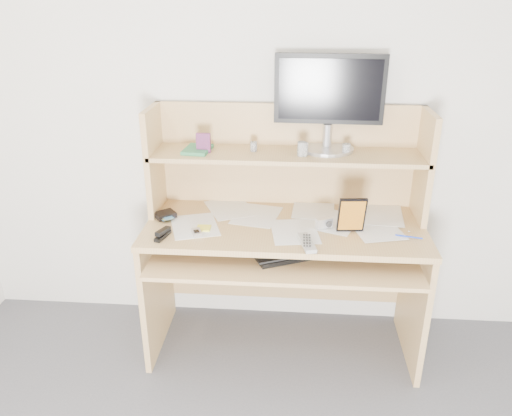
# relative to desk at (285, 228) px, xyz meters

# --- Properties ---
(back_wall) EXTENTS (3.60, 0.04, 2.50)m
(back_wall) POSITION_rel_desk_xyz_m (0.00, 0.24, 0.56)
(back_wall) COLOR silver
(back_wall) RESTS_ON floor
(desk) EXTENTS (1.40, 0.70, 1.30)m
(desk) POSITION_rel_desk_xyz_m (0.00, 0.00, 0.00)
(desk) COLOR tan
(desk) RESTS_ON floor
(paper_clutter) EXTENTS (1.32, 0.54, 0.01)m
(paper_clutter) POSITION_rel_desk_xyz_m (0.00, -0.08, 0.06)
(paper_clutter) COLOR white
(paper_clutter) RESTS_ON desk
(keyboard) EXTENTS (0.47, 0.33, 0.03)m
(keyboard) POSITION_rel_desk_xyz_m (0.08, -0.20, -0.03)
(keyboard) COLOR black
(keyboard) RESTS_ON desk
(tv_remote) EXTENTS (0.09, 0.19, 0.02)m
(tv_remote) POSITION_rel_desk_xyz_m (0.11, -0.30, 0.07)
(tv_remote) COLOR #A1A09C
(tv_remote) RESTS_ON paper_clutter
(flip_phone) EXTENTS (0.07, 0.09, 0.02)m
(flip_phone) POSITION_rel_desk_xyz_m (-0.42, -0.23, 0.07)
(flip_phone) COLOR #B6B6B9
(flip_phone) RESTS_ON paper_clutter
(stapler) EXTENTS (0.06, 0.12, 0.04)m
(stapler) POSITION_rel_desk_xyz_m (-0.58, -0.27, 0.08)
(stapler) COLOR black
(stapler) RESTS_ON paper_clutter
(wallet) EXTENTS (0.13, 0.13, 0.03)m
(wallet) POSITION_rel_desk_xyz_m (-0.62, -0.05, 0.07)
(wallet) COLOR black
(wallet) RESTS_ON paper_clutter
(sticky_note_pad) EXTENTS (0.07, 0.07, 0.01)m
(sticky_note_pad) POSITION_rel_desk_xyz_m (-0.40, -0.16, 0.06)
(sticky_note_pad) COLOR yellow
(sticky_note_pad) RESTS_ON desk
(digital_camera) EXTENTS (0.09, 0.06, 0.05)m
(digital_camera) POSITION_rel_desk_xyz_m (0.19, -0.11, 0.09)
(digital_camera) COLOR silver
(digital_camera) RESTS_ON paper_clutter
(game_case) EXTENTS (0.13, 0.03, 0.18)m
(game_case) POSITION_rel_desk_xyz_m (0.32, -0.16, 0.15)
(game_case) COLOR black
(game_case) RESTS_ON paper_clutter
(blue_pen) EXTENTS (0.12, 0.04, 0.01)m
(blue_pen) POSITION_rel_desk_xyz_m (0.59, -0.19, 0.07)
(blue_pen) COLOR #1938BE
(blue_pen) RESTS_ON paper_clutter
(card_box) EXTENTS (0.07, 0.02, 0.10)m
(card_box) POSITION_rel_desk_xyz_m (-0.42, 0.04, 0.44)
(card_box) COLOR maroon
(card_box) RESTS_ON desk
(shelf_book) EXTENTS (0.14, 0.19, 0.02)m
(shelf_book) POSITION_rel_desk_xyz_m (-0.45, 0.06, 0.40)
(shelf_book) COLOR #2F764A
(shelf_book) RESTS_ON desk
(chip_stack_a) EXTENTS (0.04, 0.04, 0.05)m
(chip_stack_a) POSITION_rel_desk_xyz_m (-0.17, 0.08, 0.41)
(chip_stack_a) COLOR black
(chip_stack_a) RESTS_ON desk
(chip_stack_b) EXTENTS (0.05, 0.05, 0.07)m
(chip_stack_b) POSITION_rel_desk_xyz_m (0.07, 0.02, 0.42)
(chip_stack_b) COLOR white
(chip_stack_b) RESTS_ON desk
(chip_stack_c) EXTENTS (0.05, 0.05, 0.05)m
(chip_stack_c) POSITION_rel_desk_xyz_m (0.30, 0.06, 0.41)
(chip_stack_c) COLOR black
(chip_stack_c) RESTS_ON desk
(chip_stack_d) EXTENTS (0.05, 0.05, 0.07)m
(chip_stack_d) POSITION_rel_desk_xyz_m (0.08, 0.02, 0.42)
(chip_stack_d) COLOR silver
(chip_stack_d) RESTS_ON desk
(monitor) EXTENTS (0.55, 0.27, 0.47)m
(monitor) POSITION_rel_desk_xyz_m (0.20, 0.16, 0.64)
(monitor) COLOR #B7B8BC
(monitor) RESTS_ON desk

